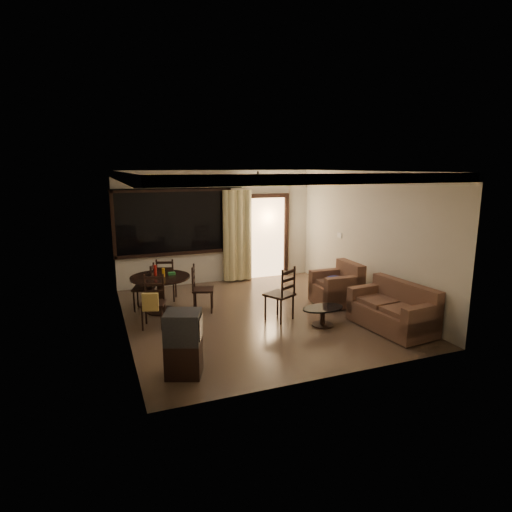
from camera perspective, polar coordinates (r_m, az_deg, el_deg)
name	(u,v)px	position (r m, az deg, el deg)	size (l,w,h in m)	color
ground	(258,315)	(8.57, 0.23, -7.84)	(5.50, 5.50, 0.00)	#7F6651
room_shell	(254,213)	(9.99, -0.32, 5.78)	(5.50, 6.70, 5.50)	beige
dining_table	(160,284)	(8.79, -12.62, -3.64)	(1.18, 1.18, 0.96)	black
dining_chair_west	(145,296)	(9.09, -14.61, -5.20)	(0.53, 0.53, 0.95)	black
dining_chair_east	(203,297)	(8.78, -7.12, -5.51)	(0.53, 0.53, 0.95)	black
dining_chair_south	(153,311)	(8.07, -13.53, -7.16)	(0.53, 0.57, 0.95)	black
dining_chair_north	(167,287)	(9.62, -11.80, -4.11)	(0.53, 0.53, 0.95)	black
tv_cabinet	(184,344)	(6.16, -9.63, -11.44)	(0.61, 0.59, 0.93)	black
sofa	(394,311)	(8.16, 17.93, -7.02)	(0.96, 1.61, 0.82)	#4A2922
armchair	(338,288)	(9.27, 10.92, -4.16)	(0.90, 0.90, 0.88)	#4A2922
coffee_table	(323,313)	(8.03, 8.90, -7.58)	(0.80, 0.48, 0.35)	black
side_chair	(280,304)	(8.22, 3.20, -6.41)	(0.63, 0.63, 1.05)	black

